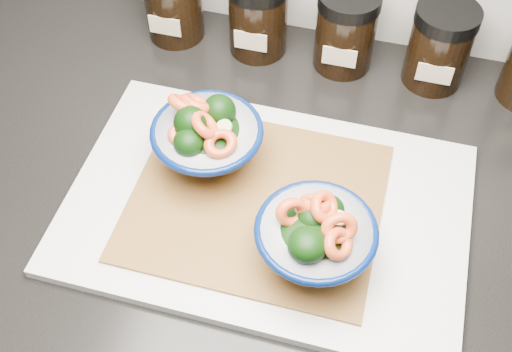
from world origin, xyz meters
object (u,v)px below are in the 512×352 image
(bowl_left, at_px, (207,139))
(spice_jar_a, at_px, (173,0))
(spice_jar_b, at_px, (258,15))
(spice_jar_c, at_px, (346,30))
(cutting_board, at_px, (267,208))
(bowl_right, at_px, (315,238))
(spice_jar_d, at_px, (440,46))

(bowl_left, height_order, spice_jar_a, bowl_left)
(spice_jar_b, relative_size, spice_jar_c, 1.00)
(cutting_board, relative_size, spice_jar_c, 3.98)
(bowl_right, bearing_deg, spice_jar_a, 129.34)
(spice_jar_d, bearing_deg, spice_jar_b, 180.00)
(bowl_left, relative_size, bowl_right, 1.03)
(bowl_left, bearing_deg, spice_jar_b, 90.39)
(bowl_left, relative_size, spice_jar_d, 1.14)
(bowl_left, height_order, spice_jar_d, bowl_left)
(spice_jar_a, xyz_separation_m, spice_jar_d, (0.36, 0.00, 0.00))
(cutting_board, xyz_separation_m, bowl_left, (-0.08, 0.04, 0.05))
(bowl_left, xyz_separation_m, bowl_right, (0.15, -0.10, -0.00))
(bowl_right, height_order, spice_jar_d, spice_jar_d)
(cutting_board, height_order, spice_jar_d, spice_jar_d)
(bowl_right, height_order, spice_jar_b, spice_jar_b)
(bowl_left, height_order, spice_jar_b, bowl_left)
(bowl_right, bearing_deg, spice_jar_b, 114.23)
(spice_jar_d, bearing_deg, bowl_left, -136.16)
(cutting_board, bearing_deg, bowl_left, 154.15)
(spice_jar_b, bearing_deg, spice_jar_c, 0.00)
(spice_jar_b, xyz_separation_m, spice_jar_c, (0.12, 0.00, 0.00))
(cutting_board, xyz_separation_m, spice_jar_b, (-0.08, 0.27, 0.05))
(bowl_right, xyz_separation_m, spice_jar_c, (-0.03, 0.33, 0.00))
(bowl_right, relative_size, spice_jar_b, 1.11)
(cutting_board, relative_size, spice_jar_d, 3.98)
(bowl_left, bearing_deg, bowl_right, -33.57)
(spice_jar_c, bearing_deg, spice_jar_a, 180.00)
(bowl_right, distance_m, spice_jar_d, 0.34)
(spice_jar_a, relative_size, spice_jar_b, 1.00)
(spice_jar_c, bearing_deg, bowl_left, -117.11)
(bowl_right, height_order, spice_jar_a, spice_jar_a)
(cutting_board, distance_m, spice_jar_a, 0.34)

